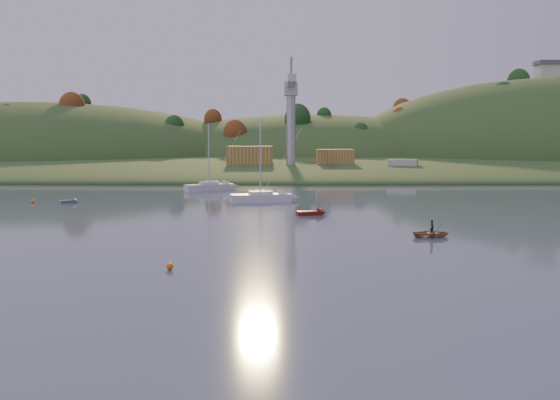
{
  "coord_description": "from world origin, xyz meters",
  "views": [
    {
      "loc": [
        -0.14,
        -30.77,
        9.37
      ],
      "look_at": [
        -0.34,
        32.78,
        2.96
      ],
      "focal_mm": 40.0,
      "sensor_mm": 36.0,
      "label": 1
    }
  ],
  "objects_px": {
    "canoe": "(432,233)",
    "grey_dinghy": "(72,201)",
    "sailboat_far": "(209,186)",
    "red_tender": "(315,213)",
    "sailboat_near": "(261,197)"
  },
  "relations": [
    {
      "from": "red_tender",
      "to": "grey_dinghy",
      "type": "xyz_separation_m",
      "value": [
        -34.23,
        14.08,
        -0.05
      ]
    },
    {
      "from": "grey_dinghy",
      "to": "canoe",
      "type": "bearing_deg",
      "value": -70.56
    },
    {
      "from": "sailboat_far",
      "to": "grey_dinghy",
      "type": "xyz_separation_m",
      "value": [
        -17.42,
        -20.13,
        -0.55
      ]
    },
    {
      "from": "sailboat_near",
      "to": "red_tender",
      "type": "xyz_separation_m",
      "value": [
        7.12,
        -14.92,
        -0.52
      ]
    },
    {
      "from": "sailboat_near",
      "to": "red_tender",
      "type": "relative_size",
      "value": 3.18
    },
    {
      "from": "sailboat_far",
      "to": "red_tender",
      "type": "relative_size",
      "value": 3.12
    },
    {
      "from": "sailboat_near",
      "to": "red_tender",
      "type": "height_order",
      "value": "sailboat_near"
    },
    {
      "from": "red_tender",
      "to": "sailboat_far",
      "type": "bearing_deg",
      "value": 103.09
    },
    {
      "from": "sailboat_far",
      "to": "red_tender",
      "type": "xyz_separation_m",
      "value": [
        16.81,
        -34.2,
        -0.5
      ]
    },
    {
      "from": "sailboat_near",
      "to": "canoe",
      "type": "relative_size",
      "value": 3.5
    },
    {
      "from": "canoe",
      "to": "red_tender",
      "type": "height_order",
      "value": "red_tender"
    },
    {
      "from": "canoe",
      "to": "grey_dinghy",
      "type": "distance_m",
      "value": 54.02
    },
    {
      "from": "sailboat_far",
      "to": "red_tender",
      "type": "height_order",
      "value": "sailboat_far"
    },
    {
      "from": "sailboat_far",
      "to": "canoe",
      "type": "bearing_deg",
      "value": -90.47
    },
    {
      "from": "sailboat_far",
      "to": "grey_dinghy",
      "type": "height_order",
      "value": "sailboat_far"
    }
  ]
}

